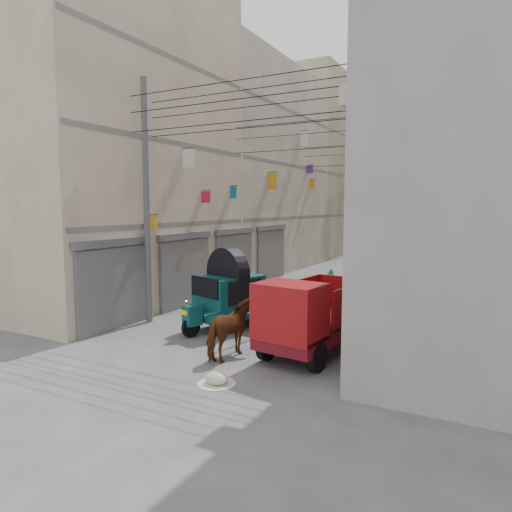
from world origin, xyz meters
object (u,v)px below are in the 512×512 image
Objects in this scene: tonga_cart at (266,306)px; second_cart at (348,286)px; feed_sack at (216,378)px; distant_car_green at (400,240)px; distant_car_grey at (399,255)px; mini_truck at (307,320)px; horse at (233,329)px; auto_rickshaw at (228,292)px; distant_car_white at (374,258)px.

tonga_cart is 1.95× the size of second_cart.
distant_car_green is (-2.97, 37.09, 0.53)m from feed_sack.
feed_sack is 0.15× the size of distant_car_grey.
distant_car_green is (-4.04, 34.48, -0.32)m from mini_truck.
distant_car_green is (-3.10, 27.71, -0.07)m from second_cart.
mini_truck reaches higher than horse.
mini_truck is 7.29× the size of feed_sack.
auto_rickshaw is 1.64× the size of horse.
horse is (1.62, -2.37, -0.41)m from auto_rickshaw.
distant_car_grey reaches higher than feed_sack.
mini_truck is at bearing -33.56° from tonga_cart.
distant_car_grey is (-0.01, 21.99, -0.16)m from horse.
horse is 21.99m from distant_car_grey.
distant_car_grey is (1.62, 19.62, -0.57)m from auto_rickshaw.
distant_car_green is at bearing 94.57° from feed_sack.
mini_truck is 2.15× the size of horse.
second_cart is 27.88m from distant_car_green.
horse is at bearing -100.80° from second_cart.
second_cart is 7.74m from horse.
auto_rickshaw is 1.29m from tonga_cart.
auto_rickshaw is at bearing -109.36° from distant_car_grey.
mini_truck is 1.06× the size of distant_car_grey.
feed_sack is 0.16× the size of distant_car_white.
horse is at bearing 80.24° from distant_car_white.
distant_car_grey is at bearing 92.76° from distant_car_green.
horse reaches higher than feed_sack.
auto_rickshaw is at bearing -119.11° from second_cart.
horse is (0.58, -2.99, 0.02)m from tonga_cart.
second_cart is 11.98m from distant_car_white.
feed_sack is (-0.13, -9.38, -0.60)m from second_cart.
tonga_cart is 19.01m from distant_car_grey.
auto_rickshaw is at bearing -54.45° from horse.
horse is (-0.69, -7.71, 0.03)m from second_cart.
second_cart is at bearing -101.87° from distant_car_grey.
distant_car_grey is at bearing 97.57° from tonga_cart.
tonga_cart is at bearing 85.86° from distant_car_green.
mini_truck is at bearing 89.30° from distant_car_green.
mini_truck is 2.29× the size of second_cart.
horse is 35.50m from distant_car_green.
mini_truck is 18.82m from distant_car_white.
distant_car_green reaches higher than distant_car_grey.
distant_car_grey reaches higher than distant_car_white.
feed_sack is 0.30× the size of horse.
feed_sack is at bearing -96.49° from second_cart.
second_cart reaches higher than distant_car_green.
auto_rickshaw is at bearing 83.98° from distant_car_green.
mini_truck reaches higher than distant_car_white.
feed_sack is 0.12× the size of distant_car_green.
feed_sack is at bearing -67.02° from tonga_cart.
tonga_cart is 6.20× the size of feed_sack.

